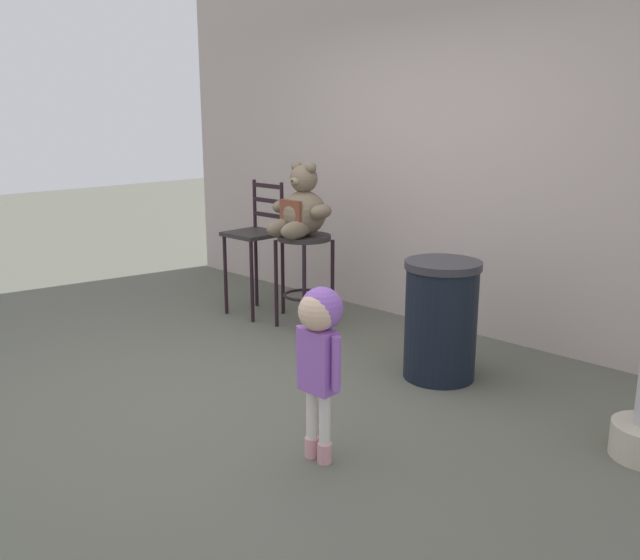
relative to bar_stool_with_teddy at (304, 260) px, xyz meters
The scene contains 7 objects.
ground_plane 1.54m from the bar_stool_with_teddy, 62.45° to the right, with size 24.00×24.00×0.00m, color #57584B.
building_wall 1.84m from the bar_stool_with_teddy, 55.13° to the left, with size 6.13×0.30×3.98m, color #B4A29A.
bar_stool_with_teddy is the anchor object (origin of this frame).
teddy_bear 0.43m from the bar_stool_with_teddy, 90.00° to the right, with size 0.56×0.50×0.59m.
child_walking 2.22m from the bar_stool_with_teddy, 43.00° to the right, with size 0.29×0.23×0.91m.
trash_bin 1.45m from the bar_stool_with_teddy, ahead, with size 0.50×0.50×0.80m.
bar_chair_empty 0.59m from the bar_stool_with_teddy, behind, with size 0.42×0.42×1.16m.
Camera 1 is at (3.12, -2.50, 1.73)m, focal length 37.69 mm.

